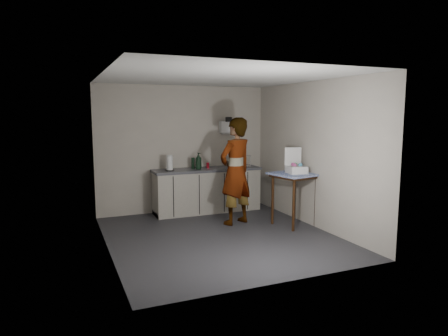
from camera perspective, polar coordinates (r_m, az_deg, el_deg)
name	(u,v)px	position (r m, az deg, el deg)	size (l,w,h in m)	color
ground	(220,236)	(6.75, -0.56, -9.72)	(4.00, 4.00, 0.00)	#2C2B31
wall_back	(184,149)	(8.34, -5.76, 2.71)	(3.60, 0.02, 2.60)	beige
wall_right	(312,155)	(7.34, 12.48, 1.89)	(0.02, 4.00, 2.60)	beige
wall_left	(106,164)	(6.03, -16.50, 0.54)	(0.02, 4.00, 2.60)	beige
ceiling	(220,77)	(6.46, -0.59, 12.81)	(3.60, 4.00, 0.01)	white
kitchen_counter	(207,191)	(8.32, -2.45, -3.35)	(2.24, 0.62, 0.91)	black
wall_shelf	(229,127)	(8.60, 0.75, 5.88)	(0.42, 0.18, 0.37)	white
side_table	(294,180)	(7.33, 10.03, -1.67)	(0.88, 0.88, 0.97)	#381A0C
standing_man	(236,171)	(7.31, 1.67, -0.48)	(0.72, 0.47, 1.96)	#B2A593
soap_bottle	(199,161)	(8.09, -3.66, 1.00)	(0.13, 0.13, 0.34)	black
soda_can	(208,165)	(8.29, -2.33, 0.39)	(0.06, 0.06, 0.11)	red
dark_bottle	(193,163)	(8.19, -4.44, 0.70)	(0.07, 0.07, 0.23)	black
paper_towel	(170,163)	(7.94, -7.76, 0.67)	(0.17, 0.17, 0.31)	black
dish_rack	(241,164)	(8.50, 2.44, 0.58)	(0.36, 0.27, 0.25)	silver
bakery_box	(296,167)	(7.30, 10.24, 0.07)	(0.37, 0.38, 0.45)	white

